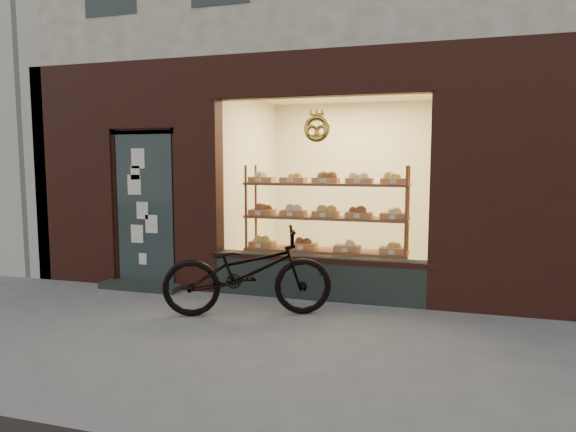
% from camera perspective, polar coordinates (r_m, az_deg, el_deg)
% --- Properties ---
extents(ground, '(90.00, 90.00, 0.00)m').
position_cam_1_polar(ground, '(4.91, -7.99, -14.91)').
color(ground, '#555555').
extents(display_shelf, '(2.20, 0.45, 1.70)m').
position_cam_1_polar(display_shelf, '(6.92, 4.18, -1.12)').
color(display_shelf, brown).
rests_on(display_shelf, ground).
extents(bicycle, '(2.03, 1.31, 1.01)m').
position_cam_1_polar(bicycle, '(5.90, -4.54, -6.16)').
color(bicycle, black).
rests_on(bicycle, ground).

